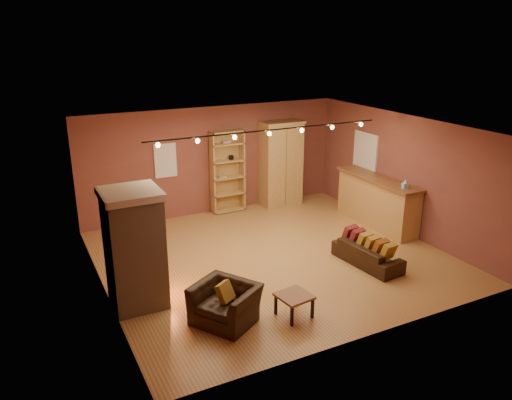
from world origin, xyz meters
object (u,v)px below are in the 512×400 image
fireplace (135,249)px  bookcase (226,171)px  bar_counter (377,201)px  armchair (225,298)px  coffee_table (294,298)px  armoire (281,163)px  loveseat (368,249)px

fireplace → bookcase: 5.01m
bar_counter → armchair: 5.61m
bookcase → bar_counter: size_ratio=0.85×
bookcase → fireplace: bearing=-131.8°
coffee_table → fireplace: bearing=144.5°
fireplace → armoire: (4.89, 3.55, 0.11)m
bookcase → bar_counter: (2.90, -2.64, -0.49)m
armoire → coffee_table: 5.86m
bookcase → bar_counter: 3.95m
armchair → fireplace: bearing=-169.6°
bar_counter → loveseat: 2.35m
armoire → loveseat: 4.23m
bar_counter → armchair: (-5.10, -2.33, -0.18)m
bookcase → loveseat: (1.28, -4.32, -0.78)m
armchair → coffee_table: armchair is taller
fireplace → bar_counter: 6.35m
armchair → bar_counter: bearing=82.1°
fireplace → armchair: size_ratio=1.76×
bookcase → coffee_table: (-1.10, -5.34, -0.77)m
bookcase → armchair: (-2.20, -4.97, -0.67)m
armchair → coffee_table: size_ratio=2.01×
bookcase → armchair: 5.47m
bar_counter → coffee_table: bar_counter is taller
bookcase → coffee_table: bookcase is taller
bookcase → loveseat: bookcase is taller
fireplace → coffee_table: bearing=-35.5°
loveseat → armchair: armchair is taller
coffee_table → loveseat: bearing=23.2°
fireplace → bookcase: size_ratio=0.97×
bookcase → armoire: bearing=-6.6°
bookcase → loveseat: 4.57m
bookcase → bar_counter: bookcase is taller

